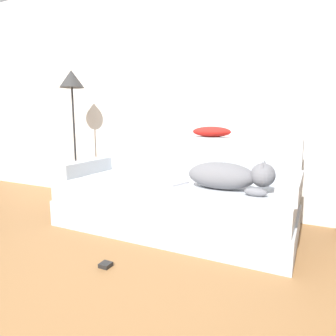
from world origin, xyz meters
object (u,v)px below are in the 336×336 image
object	(u,v)px
dog	(229,176)
power_adapter	(106,265)
floor_lamp	(72,92)
throw_pillow	(212,132)
couch	(173,206)
laptop	(167,181)

from	to	relation	value
dog	power_adapter	bearing A→B (deg)	-127.21
floor_lamp	power_adapter	size ratio (longest dim) A/B	20.67
dog	throw_pillow	bearing A→B (deg)	124.50
dog	floor_lamp	size ratio (longest dim) A/B	0.45
throw_pillow	power_adapter	bearing A→B (deg)	-104.78
dog	throw_pillow	distance (m)	0.63
couch	laptop	distance (m)	0.24
couch	dog	distance (m)	0.64
dog	throw_pillow	xyz separation A→B (m)	(-0.30, 0.44, 0.34)
couch	throw_pillow	distance (m)	0.82
throw_pillow	power_adapter	xyz separation A→B (m)	(-0.34, -1.27, -0.89)
couch	throw_pillow	xyz separation A→B (m)	(0.24, 0.39, 0.68)
power_adapter	laptop	bearing A→B (deg)	86.47
laptop	throw_pillow	world-z (taller)	throw_pillow
dog	power_adapter	distance (m)	1.18
power_adapter	couch	bearing A→B (deg)	83.73
couch	floor_lamp	bearing A→B (deg)	167.99
laptop	couch	bearing A→B (deg)	40.04
couch	throw_pillow	size ratio (longest dim) A/B	5.68
power_adapter	dog	bearing A→B (deg)	52.79
couch	laptop	bearing A→B (deg)	-157.23
throw_pillow	power_adapter	size ratio (longest dim) A/B	4.99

